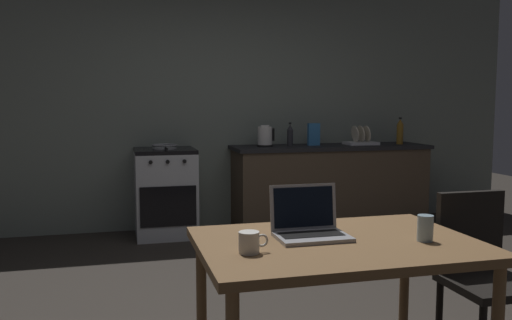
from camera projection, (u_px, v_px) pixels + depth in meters
The scene contains 15 objects.
ground_plane at pixel (295, 316), 3.41m from camera, with size 12.00×12.00×0.00m, color #2D2823.
back_wall at pixel (244, 107), 5.92m from camera, with size 6.40×0.10×2.61m, color gray.
kitchen_counter at pixel (330, 185), 5.89m from camera, with size 2.16×0.64×0.89m.
stove_oven at pixel (165, 192), 5.44m from camera, with size 0.60×0.62×0.89m.
dining_table at pixel (337, 257), 2.36m from camera, with size 1.22×0.85×0.75m.
chair at pixel (481, 268), 2.72m from camera, with size 0.40×0.40×0.89m.
laptop at pixel (309, 227), 2.41m from camera, with size 0.32×0.25×0.23m.
electric_kettle at pixel (265, 136), 5.65m from camera, with size 0.18×0.16×0.23m.
bottle at pixel (400, 131), 5.98m from camera, with size 0.07×0.07×0.30m.
frying_pan at pixel (165, 146), 5.37m from camera, with size 0.25×0.42×0.05m.
coffee_mug at pixel (250, 242), 2.15m from camera, with size 0.12×0.08×0.09m.
drinking_glass at pixel (425, 228), 2.33m from camera, with size 0.07×0.07×0.11m.
cereal_box at pixel (314, 134), 5.80m from camera, with size 0.13×0.05×0.24m.
dish_rack at pixel (361, 140), 5.93m from camera, with size 0.34×0.26×0.21m.
bottle_b at pixel (290, 135), 5.80m from camera, with size 0.06×0.06×0.25m.
Camera 1 is at (-1.07, -3.11, 1.35)m, focal length 37.59 mm.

